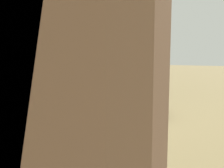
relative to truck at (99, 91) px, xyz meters
name	(u,v)px	position (x,y,z in m)	size (l,w,h in m)	color
ground_plane	(113,116)	(-0.56, -0.03, -0.92)	(60.00, 60.00, 0.00)	olive
truck	(99,91)	(0.00, 0.00, 0.00)	(4.66, 2.92, 1.87)	#232B26
farmer	(132,85)	(-0.88, -1.63, 0.07)	(0.55, 0.52, 1.74)	#42516F
loose_banana_bunch	(140,100)	(-1.03, -2.71, -0.77)	(0.50, 0.36, 0.30)	gold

